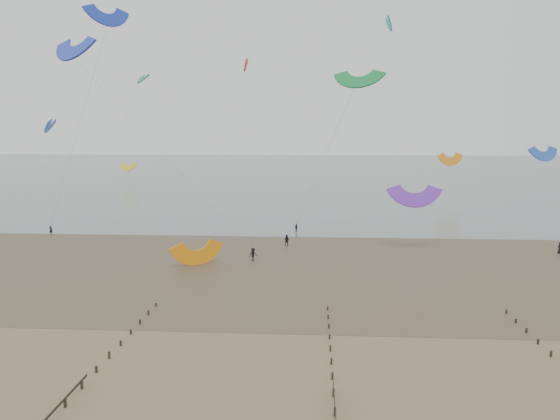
% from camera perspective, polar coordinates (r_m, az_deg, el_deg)
% --- Properties ---
extents(ground, '(500.00, 500.00, 0.00)m').
position_cam_1_polar(ground, '(46.18, 0.20, -15.12)').
color(ground, brown).
rests_on(ground, ground).
extents(sea_and_shore, '(500.00, 665.00, 0.03)m').
position_cam_1_polar(sea_and_shore, '(79.12, -1.25, -5.04)').
color(sea_and_shore, '#475654').
rests_on(sea_and_shore, ground).
extents(kitesurfer_lead, '(0.59, 0.40, 1.59)m').
position_cam_1_polar(kitesurfer_lead, '(104.54, -22.83, -1.94)').
color(kitesurfer_lead, black).
rests_on(kitesurfer_lead, ground).
extents(kitesurfers, '(155.53, 30.02, 1.89)m').
position_cam_1_polar(kitesurfers, '(93.34, 17.86, -2.81)').
color(kitesurfers, black).
rests_on(kitesurfers, ground).
extents(grounded_kite, '(8.18, 7.86, 3.55)m').
position_cam_1_polar(grounded_kite, '(76.21, -8.62, -5.66)').
color(grounded_kite, orange).
rests_on(grounded_kite, ground).
extents(kites_airborne, '(243.65, 124.59, 40.98)m').
position_cam_1_polar(kites_airborne, '(129.43, 0.75, 9.36)').
color(kites_airborne, '#1E37C0').
rests_on(kites_airborne, ground).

